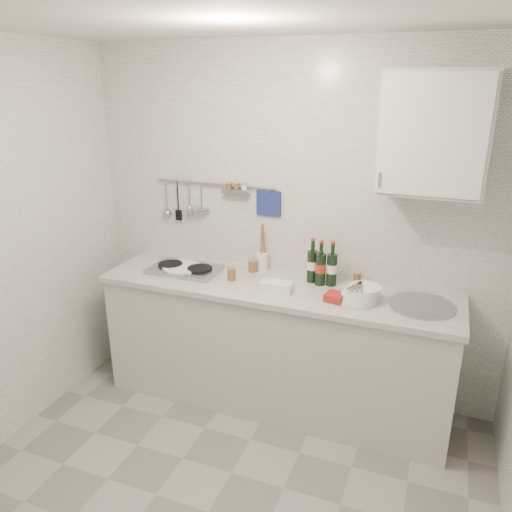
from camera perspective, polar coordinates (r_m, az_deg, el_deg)
The scene contains 16 objects.
floor at distance 3.09m, azimuth -5.46°, elevation -27.10°, with size 3.00×3.00×0.00m, color slate.
ceiling at distance 2.14m, azimuth -7.84°, elevation 26.36°, with size 3.00×3.00×0.00m, color silver.
back_wall at distance 3.56m, azimuth 3.94°, elevation 3.36°, with size 3.00×0.02×2.50m, color silver.
counter at distance 3.62m, azimuth 2.29°, elevation -10.42°, with size 2.44×0.64×0.96m.
wall_rail at distance 3.70m, azimuth -5.05°, elevation 6.77°, with size 0.98×0.09×0.34m.
wall_cabinet at distance 3.10m, azimuth 19.68°, elevation 13.09°, with size 0.60×0.38×0.70m.
plate_stack_hob at distance 3.66m, azimuth -8.62°, elevation -1.47°, with size 0.30×0.29×0.04m.
plate_stack_sink at distance 3.20m, azimuth 11.80°, elevation -4.29°, with size 0.27×0.26×0.11m.
wine_bottles at distance 3.39m, azimuth 7.51°, elevation -0.72°, with size 0.21×0.11×0.31m.
butter_dish at distance 3.29m, azimuth 2.34°, elevation -3.53°, with size 0.21×0.11×0.06m, color white.
strawberry_punnet at distance 3.19m, azimuth 9.05°, elevation -4.66°, with size 0.12×0.12×0.05m, color red.
utensil_crock at distance 3.64m, azimuth 0.73°, elevation -0.35°, with size 0.09×0.09×0.35m.
jar_a at distance 3.61m, azimuth -0.36°, elevation -1.07°, with size 0.07×0.07×0.09m.
jar_b at distance 3.50m, azimuth 11.48°, elevation -2.36°, with size 0.06×0.06×0.08m.
jar_c at distance 3.41m, azimuth 12.41°, elevation -3.07°, with size 0.06×0.06×0.07m.
jar_d at distance 3.46m, azimuth -2.82°, elevation -2.00°, with size 0.06×0.06×0.10m.
Camera 1 is at (1.00, -1.87, 2.24)m, focal length 35.00 mm.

